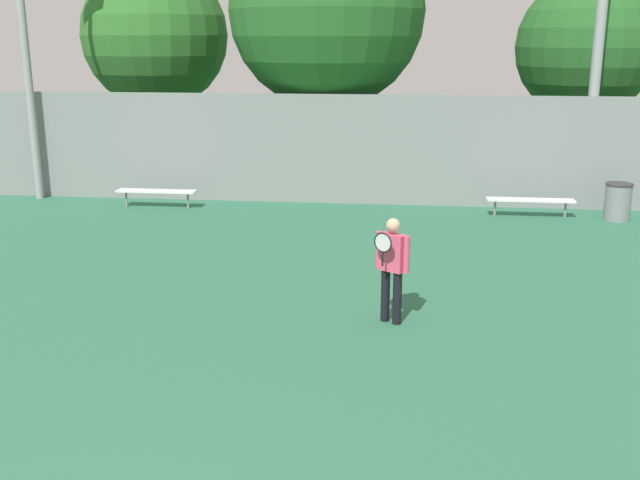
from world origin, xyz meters
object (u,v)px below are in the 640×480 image
at_px(tennis_player, 392,264).
at_px(bench_courtside_far, 157,192).
at_px(trash_bin, 618,202).
at_px(bench_courtside_near, 530,201).
at_px(tree_green_tall, 327,10).
at_px(tree_dark_dense, 155,36).
at_px(tree_green_broad, 586,48).

xyz_separation_m(tennis_player, bench_courtside_far, (-6.27, 7.47, -0.54)).
xyz_separation_m(tennis_player, trash_bin, (5.32, 7.43, -0.50)).
bearing_deg(tennis_player, bench_courtside_near, 97.03).
height_order(tree_green_tall, tree_dark_dense, tree_green_tall).
bearing_deg(tree_green_tall, tennis_player, -78.43).
height_order(tennis_player, tree_green_broad, tree_green_broad).
distance_m(tennis_player, bench_courtside_far, 9.76).
xyz_separation_m(bench_courtside_near, tree_green_tall, (-5.37, 2.84, 4.60)).
relative_size(bench_courtside_far, tree_green_tall, 0.27).
xyz_separation_m(tennis_player, tree_dark_dense, (-7.81, 12.63, 3.38)).
bearing_deg(trash_bin, tree_green_broad, 89.48).
distance_m(tennis_player, trash_bin, 9.15).
distance_m(tennis_player, bench_courtside_near, 8.17).
height_order(bench_courtside_far, tree_green_broad, tree_green_broad).
distance_m(tennis_player, tree_green_tall, 11.28).
height_order(bench_courtside_near, tree_dark_dense, tree_dark_dense).
xyz_separation_m(tree_green_tall, tree_dark_dense, (-5.70, 2.32, -0.68)).
bearing_deg(bench_courtside_far, trash_bin, -0.19).
xyz_separation_m(trash_bin, tree_green_tall, (-7.43, 2.88, 4.57)).
distance_m(bench_courtside_near, bench_courtside_far, 9.53).
height_order(trash_bin, tree_dark_dense, tree_dark_dense).
relative_size(tennis_player, tree_green_tall, 0.22).
xyz_separation_m(bench_courtside_near, tree_dark_dense, (-11.07, 5.16, 3.92)).
distance_m(bench_courtside_near, tree_green_tall, 7.62).
relative_size(bench_courtside_near, tree_dark_dense, 0.32).
bearing_deg(bench_courtside_near, tree_dark_dense, 155.00).
bearing_deg(tree_dark_dense, tree_green_tall, -22.13).
xyz_separation_m(bench_courtside_near, trash_bin, (2.06, -0.04, 0.04)).
bearing_deg(bench_courtside_far, tree_green_tall, 34.38).
xyz_separation_m(trash_bin, tree_dark_dense, (-13.14, 5.20, 3.88)).
height_order(bench_courtside_near, tree_green_broad, tree_green_broad).
xyz_separation_m(bench_courtside_far, tree_dark_dense, (-1.55, 5.16, 3.92)).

